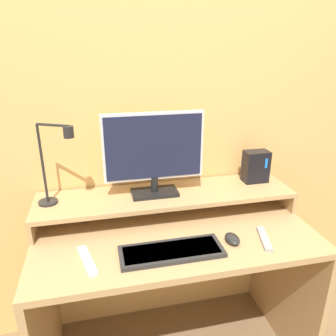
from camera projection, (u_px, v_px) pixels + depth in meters
The scene contains 10 objects.
wall_back at pixel (158, 114), 1.68m from camera, with size 6.00×0.05×2.50m.
desk at pixel (174, 270), 1.60m from camera, with size 1.28×0.65×0.77m.
monitor_shelf at pixel (166, 196), 1.64m from camera, with size 1.28×0.31×0.11m.
monitor at pixel (154, 152), 1.55m from camera, with size 0.48×0.12×0.41m.
desk_lamp at pixel (54, 164), 1.45m from camera, with size 0.20×0.13×0.39m.
router_dock at pixel (256, 166), 1.75m from camera, with size 0.13×0.08×0.17m.
keyboard at pixel (172, 251), 1.35m from camera, with size 0.43×0.16×0.02m.
mouse at pixel (232, 239), 1.43m from camera, with size 0.06×0.09×0.03m.
remote_control at pixel (87, 260), 1.30m from camera, with size 0.08×0.20×0.02m.
remote_secondary at pixel (264, 239), 1.45m from camera, with size 0.08×0.18×0.02m.
Camera 1 is at (-0.32, -0.95, 1.59)m, focal length 35.00 mm.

